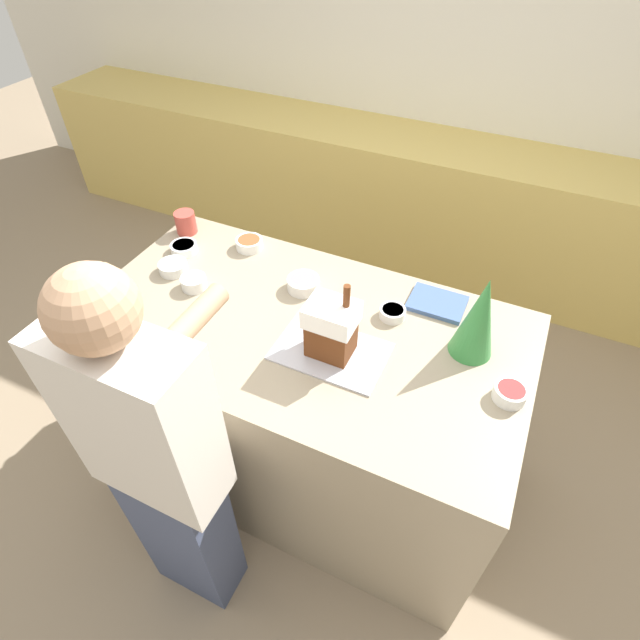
{
  "coord_description": "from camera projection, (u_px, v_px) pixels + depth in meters",
  "views": [
    {
      "loc": [
        0.65,
        -1.22,
        2.3
      ],
      "look_at": [
        0.08,
        0.0,
        1.01
      ],
      "focal_mm": 28.0,
      "sensor_mm": 36.0,
      "label": 1
    }
  ],
  "objects": [
    {
      "name": "decorative_tree",
      "position": [
        479.0,
        317.0,
        1.71
      ],
      "size": [
        0.16,
        0.16,
        0.33
      ],
      "color": "#33843D",
      "rests_on": "kitchen_island"
    },
    {
      "name": "candy_bowl_far_right",
      "position": [
        303.0,
        283.0,
        2.06
      ],
      "size": [
        0.13,
        0.13,
        0.05
      ],
      "color": "silver",
      "rests_on": "kitchen_island"
    },
    {
      "name": "gingerbread_house",
      "position": [
        331.0,
        328.0,
        1.73
      ],
      "size": [
        0.17,
        0.14,
        0.3
      ],
      "color": "#5B2D14",
      "rests_on": "baking_tray"
    },
    {
      "name": "candy_bowl_front_corner",
      "position": [
        392.0,
        313.0,
        1.94
      ],
      "size": [
        0.1,
        0.1,
        0.04
      ],
      "color": "white",
      "rests_on": "kitchen_island"
    },
    {
      "name": "cookbook",
      "position": [
        437.0,
        303.0,
        2.0
      ],
      "size": [
        0.22,
        0.17,
        0.02
      ],
      "color": "#3F598C",
      "rests_on": "kitchen_island"
    },
    {
      "name": "kitchen_island",
      "position": [
        304.0,
        401.0,
        2.25
      ],
      "size": [
        1.74,
        0.94,
        0.95
      ],
      "color": "gray",
      "rests_on": "ground_plane"
    },
    {
      "name": "candy_bowl_beside_tree",
      "position": [
        184.0,
        247.0,
        2.26
      ],
      "size": [
        0.12,
        0.12,
        0.04
      ],
      "color": "white",
      "rests_on": "kitchen_island"
    },
    {
      "name": "candy_bowl_center_rear",
      "position": [
        173.0,
        267.0,
        2.15
      ],
      "size": [
        0.12,
        0.12,
        0.04
      ],
      "color": "silver",
      "rests_on": "kitchen_island"
    },
    {
      "name": "candy_bowl_behind_tray",
      "position": [
        194.0,
        282.0,
        2.07
      ],
      "size": [
        0.11,
        0.11,
        0.05
      ],
      "color": "silver",
      "rests_on": "kitchen_island"
    },
    {
      "name": "candy_bowl_near_tray_left",
      "position": [
        249.0,
        243.0,
        2.27
      ],
      "size": [
        0.12,
        0.12,
        0.05
      ],
      "color": "white",
      "rests_on": "kitchen_island"
    },
    {
      "name": "back_cabinet_block",
      "position": [
        424.0,
        206.0,
        3.5
      ],
      "size": [
        6.0,
        0.6,
        0.92
      ],
      "color": "#DBBC60",
      "rests_on": "ground_plane"
    },
    {
      "name": "ground_plane",
      "position": [
        306.0,
        457.0,
        2.58
      ],
      "size": [
        12.0,
        12.0,
        0.0
      ],
      "primitive_type": "plane",
      "color": "gray"
    },
    {
      "name": "person",
      "position": [
        162.0,
        468.0,
        1.59
      ],
      "size": [
        0.43,
        0.54,
        1.66
      ],
      "color": "#424C6B",
      "rests_on": "ground_plane"
    },
    {
      "name": "mug",
      "position": [
        186.0,
        222.0,
        2.35
      ],
      "size": [
        0.1,
        0.1,
        0.1
      ],
      "color": "#B24238",
      "rests_on": "kitchen_island"
    },
    {
      "name": "baking_tray",
      "position": [
        331.0,
        351.0,
        1.82
      ],
      "size": [
        0.4,
        0.27,
        0.01
      ],
      "color": "#B2B2BC",
      "rests_on": "kitchen_island"
    },
    {
      "name": "wall_back",
      "position": [
        458.0,
        64.0,
        3.14
      ],
      "size": [
        8.0,
        0.05,
        2.6
      ],
      "color": "white",
      "rests_on": "ground_plane"
    },
    {
      "name": "candy_bowl_near_tray_right",
      "position": [
        510.0,
        393.0,
        1.65
      ],
      "size": [
        0.11,
        0.11,
        0.05
      ],
      "color": "white",
      "rests_on": "kitchen_island"
    }
  ]
}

